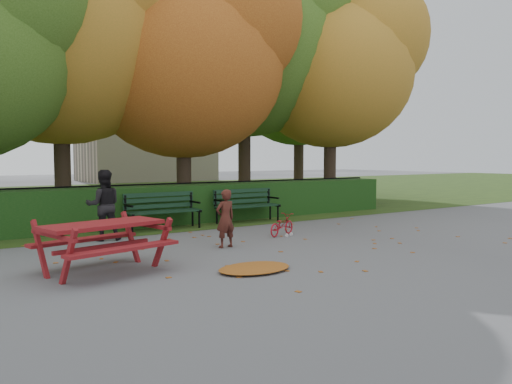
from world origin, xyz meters
TOP-DOWN VIEW (x-y plane):
  - ground at (0.00, 0.00)m, footprint 90.00×90.00m
  - grass_strip at (0.00, 14.00)m, footprint 90.00×90.00m
  - building_right at (8.00, 28.00)m, footprint 9.00×6.00m
  - hedge at (0.00, 4.50)m, footprint 13.00×0.90m
  - iron_fence at (0.00, 5.30)m, footprint 14.00×0.04m
  - tree_b at (-2.44, 6.75)m, footprint 6.72×6.40m
  - tree_c at (0.83, 5.96)m, footprint 6.30×6.00m
  - tree_d at (3.88, 7.23)m, footprint 7.14×6.80m
  - tree_e at (6.52, 5.77)m, footprint 6.09×5.80m
  - tree_g at (8.33, 9.76)m, footprint 6.30×6.00m
  - bench_left at (-1.30, 3.70)m, footprint 1.80×0.57m
  - bench_right at (1.10, 3.70)m, footprint 1.80×0.57m
  - picnic_table at (-3.85, 0.04)m, footprint 2.01×1.76m
  - leaf_pile at (-1.91, -1.16)m, footprint 1.31×1.02m
  - leaf_scatter at (0.00, 0.30)m, footprint 9.00×5.70m
  - child at (-1.27, 0.77)m, footprint 0.42×0.29m
  - adult at (-2.95, 2.90)m, footprint 0.82×0.71m
  - bicycle at (0.49, 1.32)m, footprint 0.97×0.64m

SIDE VIEW (x-z plane):
  - ground at x=0.00m, z-range 0.00..0.00m
  - grass_strip at x=0.00m, z-range 0.01..0.01m
  - leaf_scatter at x=0.00m, z-range 0.00..0.01m
  - leaf_pile at x=-1.91m, z-range 0.00..0.08m
  - bicycle at x=0.49m, z-range 0.00..0.48m
  - hedge at x=0.00m, z-range 0.00..1.00m
  - bench_left at x=-1.30m, z-range 0.08..0.96m
  - bench_right at x=1.10m, z-range 0.08..0.96m
  - iron_fence at x=0.00m, z-range 0.03..1.05m
  - child at x=-1.27m, z-range 0.00..1.12m
  - picnic_table at x=-3.85m, z-range 0.16..1.01m
  - adult at x=-2.95m, z-range 0.00..1.47m
  - tree_c at x=0.83m, z-range 0.82..8.82m
  - tree_e at x=6.52m, z-range 1.01..9.16m
  - tree_g at x=8.33m, z-range 1.10..9.65m
  - tree_b at x=-2.44m, z-range 1.01..9.80m
  - tree_d at x=3.88m, z-range 1.19..10.77m
  - building_right at x=8.00m, z-range 0.00..12.00m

